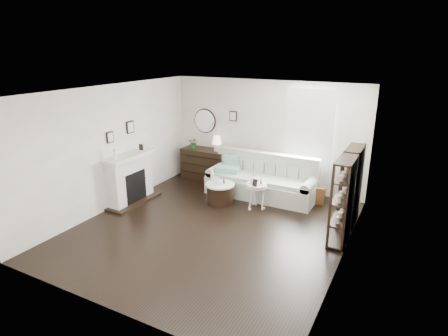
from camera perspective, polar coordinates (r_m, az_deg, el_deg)
The scene contains 18 objects.
room at distance 9.10m, azimuth 10.63°, elevation 5.96°, with size 5.50×5.50×5.50m.
fireplace at distance 8.83m, azimuth -14.07°, elevation -1.79°, with size 0.50×1.40×1.84m.
shelf_unit_far at distance 7.90m, azimuth 18.83°, elevation -2.58°, with size 0.30×0.80×1.60m.
shelf_unit_near at distance 7.06m, azimuth 17.58°, elevation -4.88°, with size 0.30×0.80×1.60m.
sofa at distance 9.05m, azimuth 5.79°, elevation -2.20°, with size 2.60×0.90×1.01m.
quilt at distance 9.19m, azimuth 0.63°, elevation -0.11°, with size 0.55×0.45×0.14m, color #2A9A6D.
suitcase at distance 8.89m, azimuth 13.18°, elevation -3.94°, with size 0.60×0.20×0.40m, color brown.
dresser at distance 10.12m, azimuth -2.90°, elevation 0.58°, with size 1.26×0.54×0.84m.
table_lamp at distance 9.78m, azimuth -1.10°, elevation 3.75°, with size 0.26×0.26×0.40m, color white, non-canonical shape.
potted_plant at distance 10.09m, azimuth -4.64°, elevation 3.82°, with size 0.26×0.23×0.29m, color #195819.
drum_table at distance 8.63m, azimuth -0.59°, elevation -3.83°, with size 0.67×0.67×0.46m.
pedestal_table at distance 8.25m, azimuth 4.94°, elevation -2.79°, with size 0.48×0.48×0.58m.
eiffel_drum at distance 8.53m, azimuth -0.01°, elevation -1.82°, with size 0.11×0.11×0.18m, color black, non-canonical shape.
bottle_drum at distance 8.52m, azimuth -1.83°, elevation -1.44°, with size 0.07×0.07×0.30m, color silver.
card_frame_drum at distance 8.40m, azimuth -1.42°, elevation -2.02°, with size 0.16×0.01×0.22m, color white.
eiffel_ped at distance 8.19m, azimuth 5.66°, elevation -1.94°, with size 0.10×0.10×0.17m, color black, non-canonical shape.
flask_ped at distance 8.23m, azimuth 4.50°, elevation -1.47°, with size 0.14×0.14×0.26m, color silver, non-canonical shape.
card_frame_ped at distance 8.08m, azimuth 4.75°, elevation -2.24°, with size 0.12×0.01×0.16m, color black.
Camera 1 is at (3.35, -5.82, 3.44)m, focal length 30.00 mm.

